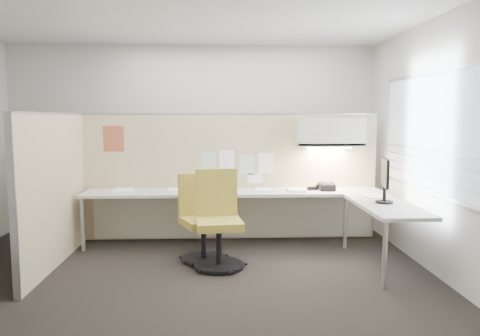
{
  "coord_description": "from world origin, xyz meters",
  "views": [
    {
      "loc": [
        0.42,
        -4.92,
        1.72
      ],
      "look_at": [
        0.66,
        0.8,
        1.09
      ],
      "focal_mm": 35.0,
      "sensor_mm": 36.0,
      "label": 1
    }
  ],
  "objects_px": {
    "monitor": "(385,178)",
    "chair_right": "(201,220)",
    "phone": "(327,187)",
    "chair_left": "(218,222)",
    "desk": "(260,202)"
  },
  "relations": [
    {
      "from": "monitor",
      "to": "chair_right",
      "type": "bearing_deg",
      "value": 94.24
    },
    {
      "from": "phone",
      "to": "chair_left",
      "type": "bearing_deg",
      "value": -148.19
    },
    {
      "from": "desk",
      "to": "chair_left",
      "type": "relative_size",
      "value": 3.64
    },
    {
      "from": "desk",
      "to": "chair_left",
      "type": "bearing_deg",
      "value": -125.28
    },
    {
      "from": "desk",
      "to": "monitor",
      "type": "relative_size",
      "value": 7.84
    },
    {
      "from": "chair_left",
      "to": "monitor",
      "type": "distance_m",
      "value": 1.98
    },
    {
      "from": "monitor",
      "to": "chair_left",
      "type": "bearing_deg",
      "value": 101.18
    },
    {
      "from": "desk",
      "to": "phone",
      "type": "height_order",
      "value": "phone"
    },
    {
      "from": "chair_right",
      "to": "phone",
      "type": "height_order",
      "value": "chair_right"
    },
    {
      "from": "chair_right",
      "to": "monitor",
      "type": "bearing_deg",
      "value": -31.87
    },
    {
      "from": "chair_left",
      "to": "phone",
      "type": "height_order",
      "value": "chair_left"
    },
    {
      "from": "monitor",
      "to": "phone",
      "type": "relative_size",
      "value": 2.45
    },
    {
      "from": "desk",
      "to": "phone",
      "type": "bearing_deg",
      "value": 8.17
    },
    {
      "from": "chair_left",
      "to": "chair_right",
      "type": "relative_size",
      "value": 1.07
    },
    {
      "from": "chair_left",
      "to": "phone",
      "type": "relative_size",
      "value": 5.27
    }
  ]
}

